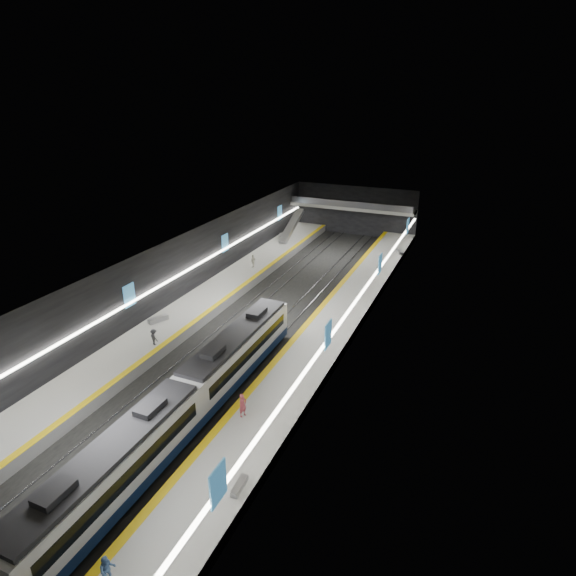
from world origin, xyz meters
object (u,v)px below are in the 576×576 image
at_px(bench_left_far, 281,235).
at_px(passenger_left_b, 154,337).
at_px(escalator, 292,226).
at_px(passenger_left_a, 253,261).
at_px(train, 187,400).
at_px(passenger_right_a, 243,405).
at_px(passenger_right_b, 107,570).
at_px(bench_left_near, 158,319).
at_px(bench_right_far, 400,252).
at_px(bench_right_near, 239,486).

bearing_deg(bench_left_far, passenger_left_b, -108.19).
bearing_deg(passenger_left_b, escalator, -64.71).
bearing_deg(passenger_left_a, train, 22.03).
height_order(train, passenger_right_a, train).
relative_size(passenger_right_b, passenger_left_b, 1.05).
bearing_deg(passenger_left_b, bench_left_near, -33.83).
height_order(bench_right_far, passenger_right_a, passenger_right_a).
relative_size(bench_left_near, passenger_right_b, 1.26).
bearing_deg(bench_left_far, train, -98.11).
bearing_deg(passenger_left_b, passenger_left_a, -64.57).
xyz_separation_m(bench_left_far, bench_right_near, (18.50, -47.71, -0.00)).
bearing_deg(passenger_right_b, passenger_left_a, 55.11).
bearing_deg(passenger_left_a, bench_left_near, -1.40).
height_order(escalator, bench_left_far, escalator).
height_order(escalator, passenger_right_b, escalator).
height_order(escalator, passenger_left_a, escalator).
relative_size(bench_left_near, passenger_right_a, 1.13).
bearing_deg(passenger_left_b, bench_left_far, -61.92).
bearing_deg(passenger_left_a, bench_left_far, -166.85).
xyz_separation_m(passenger_right_a, passenger_left_b, (-12.27, 5.92, -0.13)).
xyz_separation_m(train, passenger_right_a, (3.78, 1.35, -0.29)).
height_order(train, passenger_left_a, train).
height_order(bench_left_near, passenger_left_a, passenger_left_a).
height_order(passenger_right_b, passenger_left_a, passenger_left_a).
distance_m(bench_left_far, passenger_left_a, 14.26).
height_order(bench_left_near, passenger_right_b, passenger_right_b).
xyz_separation_m(bench_right_near, bench_right_far, (0.24, 46.82, 0.03)).
distance_m(passenger_right_b, passenger_left_a, 43.26).
relative_size(bench_left_near, passenger_left_a, 1.17).
height_order(escalator, bench_right_far, escalator).
xyz_separation_m(passenger_right_a, passenger_left_a, (-13.24, 27.59, -0.03)).
relative_size(bench_right_near, passenger_right_a, 0.89).
height_order(bench_right_near, passenger_left_b, passenger_left_b).
relative_size(passenger_right_b, passenger_left_a, 0.94).
relative_size(train, bench_right_far, 16.35).
relative_size(bench_left_far, passenger_right_a, 0.89).
bearing_deg(passenger_right_b, bench_right_near, 15.96).
relative_size(passenger_right_a, passenger_right_b, 1.11).
xyz_separation_m(train, bench_right_near, (6.76, -4.72, -1.00)).
bearing_deg(bench_left_near, passenger_left_a, 108.25).
relative_size(bench_right_near, bench_right_far, 0.88).
relative_size(bench_left_near, bench_left_far, 1.27).
height_order(escalator, passenger_left_b, escalator).
xyz_separation_m(bench_right_near, passenger_left_b, (-15.26, 11.98, 0.58)).
relative_size(bench_left_far, passenger_left_a, 0.93).
height_order(bench_right_near, passenger_right_b, passenger_right_b).
xyz_separation_m(escalator, bench_right_far, (17.00, -1.02, -1.68)).
xyz_separation_m(bench_left_near, passenger_right_b, (14.95, -23.48, 0.56)).
distance_m(bench_left_near, passenger_left_a, 17.77).
xyz_separation_m(bench_left_far, passenger_left_a, (2.28, -14.06, 0.67)).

